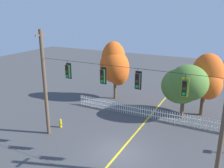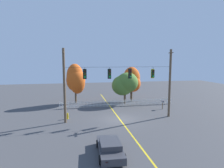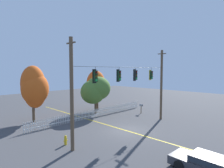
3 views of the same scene
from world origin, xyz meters
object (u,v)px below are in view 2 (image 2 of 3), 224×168
object	(u,v)px
autumn_maple_mid	(125,84)
roadside_mailbox	(163,102)
autumn_maple_near_fence	(76,79)
autumn_oak_far_east	(132,80)
traffic_signal_northbound_primary	(130,74)
traffic_signal_eastbound_side	(85,74)
traffic_signal_westbound_side	(153,74)
parked_car	(110,147)
traffic_signal_northbound_secondary	(110,74)
fire_hydrant	(68,116)

from	to	relation	value
autumn_maple_mid	roadside_mailbox	size ratio (longest dim) A/B	3.93
autumn_maple_near_fence	autumn_oak_far_east	bearing A→B (deg)	1.05
roadside_mailbox	traffic_signal_northbound_primary	bearing A→B (deg)	-149.16
traffic_signal_eastbound_side	traffic_signal_westbound_side	world-z (taller)	same
parked_car	roadside_mailbox	xyz separation A→B (m)	(10.26, 12.29, 0.49)
traffic_signal_northbound_secondary	autumn_oak_far_east	world-z (taller)	traffic_signal_northbound_secondary
traffic_signal_eastbound_side	roadside_mailbox	distance (m)	13.09
autumn_maple_mid	fire_hydrant	size ratio (longest dim) A/B	6.58
traffic_signal_northbound_secondary	fire_hydrant	distance (m)	7.47
traffic_signal_northbound_secondary	traffic_signal_northbound_primary	bearing A→B (deg)	0.01
traffic_signal_eastbound_side	traffic_signal_northbound_primary	distance (m)	5.51
fire_hydrant	parked_car	bearing A→B (deg)	-70.18
autumn_oak_far_east	fire_hydrant	distance (m)	14.46
traffic_signal_eastbound_side	autumn_maple_near_fence	distance (m)	10.09
traffic_signal_eastbound_side	autumn_oak_far_east	bearing A→B (deg)	48.80
autumn_oak_far_east	traffic_signal_northbound_secondary	bearing A→B (deg)	-120.27
traffic_signal_northbound_primary	autumn_maple_near_fence	bearing A→B (deg)	123.32
autumn_maple_mid	traffic_signal_northbound_primary	bearing A→B (deg)	-100.53
traffic_signal_northbound_primary	traffic_signal_westbound_side	distance (m)	2.95
roadside_mailbox	autumn_maple_near_fence	bearing A→B (deg)	153.88
traffic_signal_eastbound_side	traffic_signal_northbound_secondary	xyz separation A→B (m)	(2.95, 0.00, -0.01)
traffic_signal_eastbound_side	parked_car	size ratio (longest dim) A/B	0.32
autumn_maple_near_fence	fire_hydrant	bearing A→B (deg)	-97.56
fire_hydrant	traffic_signal_northbound_primary	bearing A→B (deg)	-9.84
autumn_maple_near_fence	parked_car	world-z (taller)	autumn_maple_near_fence
traffic_signal_westbound_side	autumn_oak_far_east	distance (m)	10.28
traffic_signal_northbound_secondary	traffic_signal_westbound_side	bearing A→B (deg)	-0.00
traffic_signal_northbound_secondary	traffic_signal_northbound_primary	distance (m)	2.56
autumn_oak_far_east	roadside_mailbox	size ratio (longest dim) A/B	4.56
autumn_oak_far_east	fire_hydrant	size ratio (longest dim) A/B	7.62
traffic_signal_northbound_secondary	autumn_maple_mid	size ratio (longest dim) A/B	0.27
traffic_signal_northbound_primary	autumn_oak_far_east	distance (m)	10.81
autumn_maple_near_fence	parked_car	size ratio (longest dim) A/B	1.56
traffic_signal_westbound_side	fire_hydrant	size ratio (longest dim) A/B	1.79
traffic_signal_eastbound_side	fire_hydrant	distance (m)	5.88
autumn_oak_far_east	roadside_mailbox	world-z (taller)	autumn_oak_far_east
autumn_oak_far_east	traffic_signal_westbound_side	bearing A→B (deg)	-92.17
traffic_signal_northbound_secondary	roadside_mailbox	bearing A→B (deg)	22.89
parked_car	traffic_signal_westbound_side	bearing A→B (deg)	50.73
parked_car	autumn_maple_near_fence	bearing A→B (deg)	97.50
fire_hydrant	roadside_mailbox	bearing A→B (deg)	9.68
traffic_signal_northbound_secondary	autumn_maple_near_fence	bearing A→B (deg)	111.76
traffic_signal_northbound_primary	roadside_mailbox	world-z (taller)	traffic_signal_northbound_primary
traffic_signal_westbound_side	roadside_mailbox	world-z (taller)	traffic_signal_westbound_side
traffic_signal_eastbound_side	autumn_maple_mid	xyz separation A→B (m)	(7.04, 8.28, -2.33)
traffic_signal_northbound_primary	traffic_signal_northbound_secondary	bearing A→B (deg)	-179.99
traffic_signal_eastbound_side	autumn_oak_far_east	distance (m)	13.56
traffic_signal_northbound_primary	autumn_maple_mid	bearing A→B (deg)	79.47
autumn_maple_mid	roadside_mailbox	world-z (taller)	autumn_maple_mid
traffic_signal_northbound_primary	parked_car	bearing A→B (deg)	-115.38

